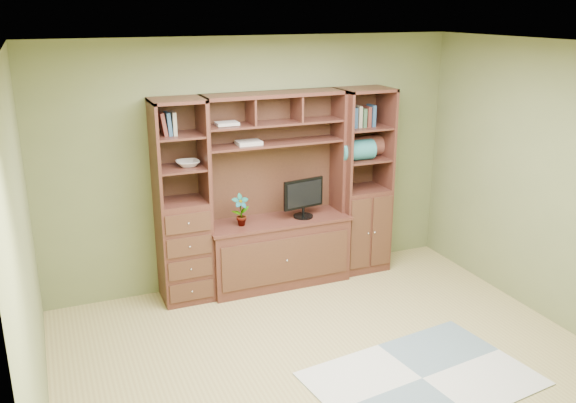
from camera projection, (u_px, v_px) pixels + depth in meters
name	position (u px, v px, depth m)	size (l,w,h in m)	color
room	(343.00, 221.00, 4.67)	(4.60, 4.10, 2.64)	tan
center_hutch	(278.00, 193.00, 6.33)	(1.54, 0.53, 2.05)	#472219
left_tower	(182.00, 203.00, 6.00)	(0.50, 0.45, 2.05)	#472219
right_tower	(362.00, 181.00, 6.74)	(0.55, 0.45, 2.05)	#472219
rug	(422.00, 379.00, 4.92)	(1.75, 1.17, 0.01)	#9DA3A2
monitor	(303.00, 191.00, 6.40)	(0.47, 0.21, 0.58)	black
orchid	(241.00, 210.00, 6.19)	(0.18, 0.12, 0.33)	#B14C3B
magazines	(249.00, 143.00, 6.15)	(0.25, 0.18, 0.04)	#B8AB9D
bowl	(188.00, 163.00, 5.91)	(0.23, 0.23, 0.06)	beige
blanket_teal	(356.00, 150.00, 6.54)	(0.38, 0.22, 0.22)	#286B6B
blanket_red	(367.00, 146.00, 6.72)	(0.40, 0.22, 0.22)	brown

